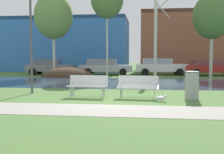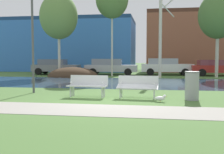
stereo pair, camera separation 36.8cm
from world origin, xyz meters
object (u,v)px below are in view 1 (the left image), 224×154
object	(u,v)px
parked_sedan_second_silver	(105,66)
streetlamp	(30,3)
bench_left	(88,85)
bench_right	(138,86)
trash_bin	(192,85)
parked_hatch_third_white	(160,66)
seagull	(161,98)
parked_wagon_fourth_red	(211,67)
parked_van_nearest_grey	(50,66)

from	to	relation	value
parked_sedan_second_silver	streetlamp	bearing A→B (deg)	-96.04
bench_left	bench_right	size ratio (longest dim) A/B	1.00
trash_bin	parked_hatch_third_white	size ratio (longest dim) A/B	0.23
bench_left	streetlamp	bearing A→B (deg)	161.76
bench_left	seagull	world-z (taller)	bench_left
seagull	parked_wagon_fourth_red	world-z (taller)	parked_wagon_fourth_red
seagull	parked_sedan_second_silver	xyz separation A→B (m)	(-4.23, 14.90, 0.65)
streetlamp	parked_sedan_second_silver	bearing A→B (deg)	83.96
parked_van_nearest_grey	parked_sedan_second_silver	world-z (taller)	parked_sedan_second_silver
bench_right	parked_wagon_fourth_red	size ratio (longest dim) A/B	0.34
bench_right	parked_hatch_third_white	size ratio (longest dim) A/B	0.35
trash_bin	parked_sedan_second_silver	distance (m)	15.29
parked_hatch_third_white	parked_wagon_fourth_red	xyz separation A→B (m)	(4.40, -0.46, -0.05)
bench_right	streetlamp	distance (m)	5.97
bench_right	parked_sedan_second_silver	bearing A→B (deg)	103.38
parked_van_nearest_grey	parked_wagon_fourth_red	bearing A→B (deg)	1.24
streetlamp	seagull	bearing A→B (deg)	-17.05
parked_van_nearest_grey	parked_hatch_third_white	world-z (taller)	parked_hatch_third_white
parked_hatch_third_white	parked_wagon_fourth_red	distance (m)	4.42
trash_bin	parked_wagon_fourth_red	world-z (taller)	parked_wagon_fourth_red
parked_hatch_third_white	parked_wagon_fourth_red	size ratio (longest dim) A/B	0.98
bench_right	parked_hatch_third_white	xyz separation A→B (m)	(1.69, 14.69, 0.33)
streetlamp	parked_sedan_second_silver	size ratio (longest dim) A/B	1.26
parked_wagon_fourth_red	parked_van_nearest_grey	bearing A→B (deg)	-178.76
seagull	parked_van_nearest_grey	world-z (taller)	parked_van_nearest_grey
trash_bin	parked_van_nearest_grey	size ratio (longest dim) A/B	0.25
trash_bin	bench_left	bearing A→B (deg)	176.82
parked_wagon_fourth_red	parked_sedan_second_silver	bearing A→B (deg)	-179.05
trash_bin	parked_hatch_third_white	bearing A→B (deg)	91.32
seagull	streetlamp	xyz separation A→B (m)	(-5.62, 1.72, 3.85)
seagull	parked_wagon_fourth_red	bearing A→B (deg)	70.90
bench_right	parked_van_nearest_grey	bearing A→B (deg)	121.55
bench_right	parked_sedan_second_silver	size ratio (longest dim) A/B	0.34
seagull	parked_sedan_second_silver	bearing A→B (deg)	105.83
streetlamp	parked_van_nearest_grey	world-z (taller)	streetlamp
bench_right	seagull	world-z (taller)	bench_right
bench_right	parked_wagon_fourth_red	xyz separation A→B (m)	(6.09, 14.23, 0.28)
seagull	trash_bin	bearing A→B (deg)	27.21
parked_van_nearest_grey	parked_wagon_fourth_red	world-z (taller)	parked_van_nearest_grey
trash_bin	streetlamp	distance (m)	7.68
parked_van_nearest_grey	parked_hatch_third_white	xyz separation A→B (m)	(10.24, 0.77, 0.04)
bench_right	streetlamp	world-z (taller)	streetlamp
streetlamp	parked_sedan_second_silver	xyz separation A→B (m)	(1.39, 13.18, -3.20)
bench_left	seagull	bearing A→B (deg)	-15.91
parked_sedan_second_silver	parked_van_nearest_grey	bearing A→B (deg)	-178.24
bench_left	streetlamp	distance (m)	4.53
seagull	parked_wagon_fourth_red	xyz separation A→B (m)	(5.21, 15.06, 0.62)
parked_wagon_fourth_red	seagull	bearing A→B (deg)	-109.10
bench_right	seagull	distance (m)	1.25
bench_left	parked_sedan_second_silver	xyz separation A→B (m)	(-1.34, 14.08, 0.31)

